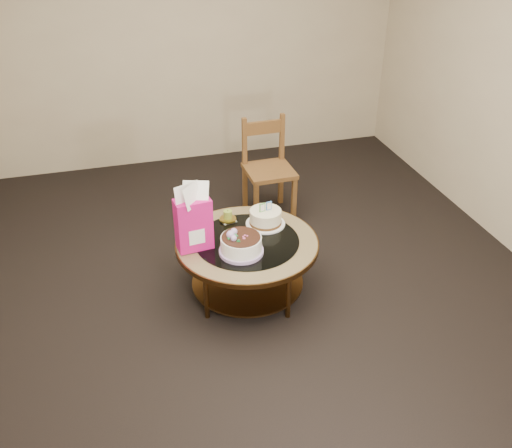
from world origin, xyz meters
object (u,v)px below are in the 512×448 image
object	(u,v)px
dining_chair	(268,168)
gift_bag	(193,217)
decorated_cake	(241,245)
coffee_table	(247,250)
cream_cake	(265,218)

from	to	relation	value
dining_chair	gift_bag	bearing A→B (deg)	-129.73
decorated_cake	dining_chair	xyz separation A→B (m)	(0.57, 1.24, -0.07)
coffee_table	decorated_cake	bearing A→B (deg)	-120.33
coffee_table	cream_cake	size ratio (longest dim) A/B	3.51
cream_cake	decorated_cake	bearing A→B (deg)	-142.86
decorated_cake	dining_chair	distance (m)	1.37
decorated_cake	cream_cake	world-z (taller)	cream_cake
cream_cake	gift_bag	world-z (taller)	gift_bag
coffee_table	dining_chair	xyz separation A→B (m)	(0.49, 1.10, 0.07)
cream_cake	gift_bag	bearing A→B (deg)	-176.41
gift_bag	dining_chair	distance (m)	1.41
gift_bag	dining_chair	xyz separation A→B (m)	(0.86, 1.09, -0.25)
decorated_cake	cream_cake	size ratio (longest dim) A/B	1.05
decorated_cake	gift_bag	bearing A→B (deg)	152.14
cream_cake	dining_chair	distance (m)	0.98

